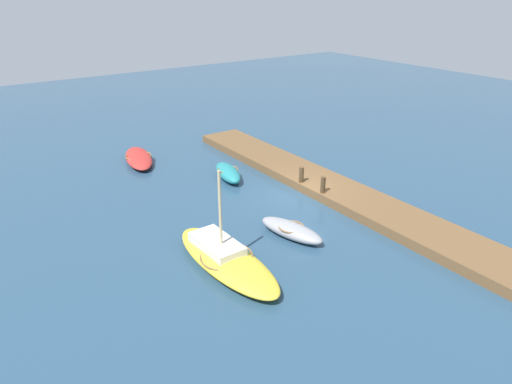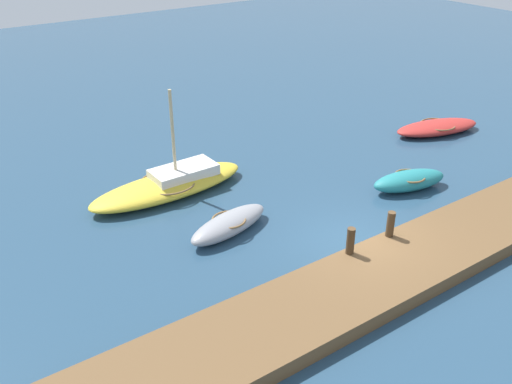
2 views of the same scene
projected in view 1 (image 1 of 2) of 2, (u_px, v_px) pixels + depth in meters
ground_plane at (299, 197)px, 24.90m from camera, size 84.00×84.00×0.00m
dock_platform at (325, 185)px, 25.79m from camera, size 22.76×2.80×0.48m
sailboat_yellow at (225, 258)px, 18.68m from camera, size 6.41×2.26×4.09m
rowboat_grey at (291, 230)px, 20.90m from camera, size 3.49×1.83×0.65m
dinghy_teal at (228, 173)px, 27.13m from camera, size 3.28×1.83×0.75m
rowboat_red at (139, 158)px, 29.65m from camera, size 4.66×2.60×0.57m
mooring_post_west at (323, 185)px, 24.14m from camera, size 0.25×0.25×0.88m
mooring_post_mid_west at (301, 175)px, 25.43m from camera, size 0.25×0.25×0.87m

